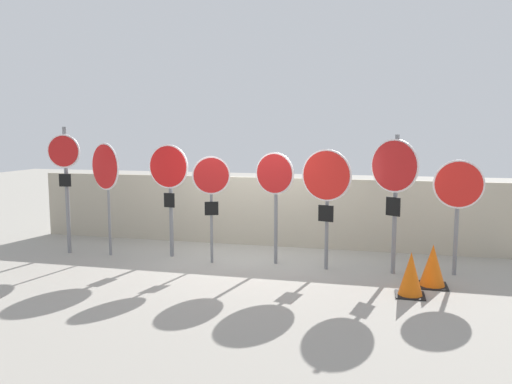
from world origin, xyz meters
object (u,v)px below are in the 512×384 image
at_px(stop_sign_0, 65,169).
at_px(stop_sign_5, 326,184).
at_px(stop_sign_7, 458,193).
at_px(traffic_cone_1, 433,266).
at_px(stop_sign_4, 275,183).
at_px(stop_sign_3, 211,184).
at_px(stop_sign_1, 105,171).
at_px(traffic_cone_0, 411,274).
at_px(stop_sign_6, 394,177).
at_px(stop_sign_2, 169,178).

distance_m(stop_sign_0, stop_sign_5, 5.24).
height_order(stop_sign_5, stop_sign_7, stop_sign_5).
relative_size(stop_sign_7, traffic_cone_1, 2.92).
bearing_deg(stop_sign_4, stop_sign_3, -153.25).
xyz_separation_m(stop_sign_1, stop_sign_7, (6.56, 0.13, -0.25)).
relative_size(stop_sign_5, traffic_cone_1, 3.16).
relative_size(traffic_cone_0, traffic_cone_1, 0.99).
distance_m(stop_sign_3, stop_sign_7, 4.34).
relative_size(stop_sign_1, traffic_cone_0, 3.33).
bearing_deg(stop_sign_5, stop_sign_4, -175.32).
distance_m(stop_sign_0, traffic_cone_0, 6.88).
bearing_deg(stop_sign_5, traffic_cone_0, -24.43).
bearing_deg(stop_sign_7, stop_sign_0, -174.01).
height_order(stop_sign_5, stop_sign_6, stop_sign_6).
height_order(stop_sign_4, traffic_cone_1, stop_sign_4).
bearing_deg(stop_sign_0, stop_sign_3, -9.45).
bearing_deg(stop_sign_4, stop_sign_6, 11.24).
bearing_deg(stop_sign_7, stop_sign_4, -175.46).
xyz_separation_m(stop_sign_5, traffic_cone_0, (1.40, -1.15, -1.22)).
bearing_deg(stop_sign_1, traffic_cone_0, 17.02).
relative_size(stop_sign_0, stop_sign_5, 1.18).
bearing_deg(stop_sign_2, stop_sign_1, -163.39).
relative_size(stop_sign_1, stop_sign_7, 1.13).
relative_size(stop_sign_4, stop_sign_7, 1.05).
relative_size(stop_sign_6, stop_sign_7, 1.21).
distance_m(stop_sign_0, stop_sign_3, 3.12).
bearing_deg(traffic_cone_1, stop_sign_0, 175.31).
relative_size(stop_sign_5, stop_sign_6, 0.89).
height_order(stop_sign_0, traffic_cone_1, stop_sign_0).
relative_size(stop_sign_5, traffic_cone_0, 3.21).
xyz_separation_m(stop_sign_1, stop_sign_4, (3.38, 0.15, -0.16)).
distance_m(stop_sign_1, stop_sign_2, 1.28).
xyz_separation_m(stop_sign_0, stop_sign_1, (0.89, 0.02, -0.04)).
distance_m(stop_sign_3, stop_sign_4, 1.18).
relative_size(stop_sign_2, stop_sign_6, 0.92).
xyz_separation_m(stop_sign_3, stop_sign_6, (3.28, 0.06, 0.18)).
distance_m(stop_sign_2, traffic_cone_1, 5.08).
relative_size(stop_sign_2, traffic_cone_0, 3.29).
bearing_deg(traffic_cone_0, stop_sign_6, 102.03).
distance_m(stop_sign_3, traffic_cone_0, 3.87).
height_order(stop_sign_4, stop_sign_6, stop_sign_6).
relative_size(stop_sign_2, stop_sign_7, 1.11).
bearing_deg(stop_sign_5, traffic_cone_1, -2.93).
xyz_separation_m(stop_sign_1, traffic_cone_0, (5.74, -1.17, -1.36)).
distance_m(stop_sign_1, stop_sign_4, 3.39).
relative_size(stop_sign_1, stop_sign_6, 0.93).
bearing_deg(stop_sign_5, stop_sign_1, -165.46).
height_order(stop_sign_0, stop_sign_1, stop_sign_0).
relative_size(stop_sign_0, stop_sign_2, 1.15).
xyz_separation_m(stop_sign_0, stop_sign_2, (2.15, 0.22, -0.15)).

